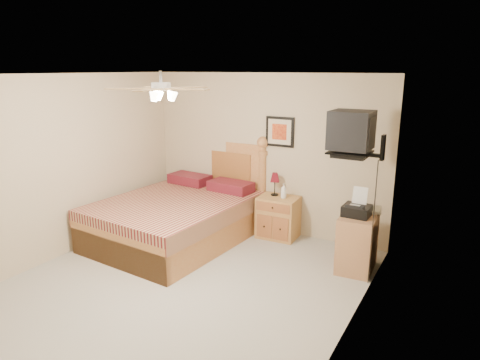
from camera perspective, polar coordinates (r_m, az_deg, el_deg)
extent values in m
plane|color=#9F9A8F|center=(5.41, -7.90, -13.78)|extent=(4.50, 4.50, 0.00)
cube|color=white|center=(4.76, -8.98, 13.74)|extent=(4.00, 4.50, 0.04)
cube|color=#C3B190|center=(6.80, 3.26, 3.54)|extent=(4.00, 0.04, 2.50)
cube|color=#C3B190|center=(6.33, -22.88, 1.55)|extent=(0.04, 4.50, 2.50)
cube|color=#C3B190|center=(4.07, 14.55, -4.63)|extent=(0.04, 4.50, 2.50)
cube|color=#BA793C|center=(6.68, 5.11, -4.96)|extent=(0.62, 0.47, 0.65)
imported|color=white|center=(6.51, 5.84, -1.45)|extent=(0.09, 0.09, 0.23)
cube|color=black|center=(6.61, 5.34, 6.42)|extent=(0.46, 0.04, 0.46)
cube|color=#A26D47|center=(5.81, 15.37, -8.02)|extent=(0.48, 0.66, 0.74)
imported|color=#C3B29C|center=(5.87, 16.18, -3.83)|extent=(0.28, 0.33, 0.03)
imported|color=gray|center=(5.86, 16.13, -3.60)|extent=(0.26, 0.33, 0.02)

